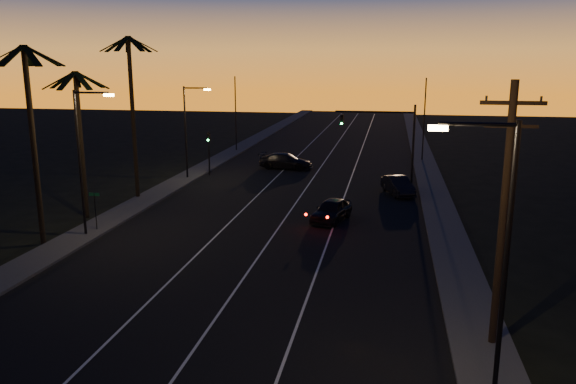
% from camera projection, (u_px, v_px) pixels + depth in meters
% --- Properties ---
extents(road, '(20.00, 170.00, 0.01)m').
position_uv_depth(road, '(288.00, 205.00, 42.67)').
color(road, black).
rests_on(road, ground).
extents(sidewalk_left, '(2.40, 170.00, 0.16)m').
position_uv_depth(sidewalk_left, '(150.00, 198.00, 44.62)').
color(sidewalk_left, '#373835').
rests_on(sidewalk_left, ground).
extents(sidewalk_right, '(2.40, 170.00, 0.16)m').
position_uv_depth(sidewalk_right, '(440.00, 211.00, 40.69)').
color(sidewalk_right, '#373835').
rests_on(sidewalk_right, ground).
extents(lane_stripe_left, '(0.12, 160.00, 0.01)m').
position_uv_depth(lane_stripe_left, '(250.00, 203.00, 43.20)').
color(lane_stripe_left, silver).
rests_on(lane_stripe_left, road).
extents(lane_stripe_mid, '(0.12, 160.00, 0.01)m').
position_uv_depth(lane_stripe_mid, '(294.00, 205.00, 42.58)').
color(lane_stripe_mid, silver).
rests_on(lane_stripe_mid, road).
extents(lane_stripe_right, '(0.12, 160.00, 0.01)m').
position_uv_depth(lane_stripe_right, '(340.00, 207.00, 41.97)').
color(lane_stripe_right, silver).
rests_on(lane_stripe_right, road).
extents(palm_near, '(4.25, 4.16, 11.53)m').
position_uv_depth(palm_near, '(32.00, 126.00, 31.79)').
color(palm_near, black).
rests_on(palm_near, ground).
extents(palm_mid, '(4.25, 4.16, 10.03)m').
position_uv_depth(palm_mid, '(80.00, 128.00, 37.83)').
color(palm_mid, black).
rests_on(palm_mid, ground).
extents(palm_far, '(4.25, 4.16, 12.53)m').
position_uv_depth(palm_far, '(132.00, 102.00, 43.10)').
color(palm_far, black).
rests_on(palm_far, ground).
extents(streetlight_left_near, '(2.55, 0.26, 9.00)m').
position_uv_depth(streetlight_left_near, '(84.00, 152.00, 33.77)').
color(streetlight_left_near, black).
rests_on(streetlight_left_near, ground).
extents(streetlight_left_far, '(2.55, 0.26, 8.50)m').
position_uv_depth(streetlight_left_far, '(189.00, 125.00, 51.08)').
color(streetlight_left_far, black).
rests_on(streetlight_left_far, ground).
extents(streetlight_right_near, '(2.55, 0.26, 9.00)m').
position_uv_depth(streetlight_right_near, '(497.00, 244.00, 16.59)').
color(streetlight_right_near, black).
rests_on(streetlight_right_near, ground).
extents(street_sign, '(0.70, 0.06, 2.60)m').
position_uv_depth(street_sign, '(95.00, 207.00, 35.57)').
color(street_sign, black).
rests_on(street_sign, ground).
extents(utility_pole, '(2.20, 0.28, 10.00)m').
position_uv_depth(utility_pole, '(504.00, 211.00, 20.27)').
color(utility_pole, black).
rests_on(utility_pole, ground).
extents(signal_mast, '(7.10, 0.41, 7.00)m').
position_uv_depth(signal_mast, '(387.00, 129.00, 49.92)').
color(signal_mast, black).
rests_on(signal_mast, ground).
extents(signal_post, '(0.28, 0.37, 4.20)m').
position_uv_depth(signal_post, '(209.00, 145.00, 53.26)').
color(signal_post, black).
rests_on(signal_post, ground).
extents(far_pole_left, '(0.14, 0.14, 9.00)m').
position_uv_depth(far_pole_left, '(236.00, 114.00, 67.55)').
color(far_pole_left, black).
rests_on(far_pole_left, ground).
extents(far_pole_right, '(0.14, 0.14, 9.00)m').
position_uv_depth(far_pole_right, '(424.00, 120.00, 60.81)').
color(far_pole_right, black).
rests_on(far_pole_right, ground).
extents(lead_car, '(2.95, 5.16, 1.50)m').
position_uv_depth(lead_car, '(331.00, 210.00, 38.23)').
color(lead_car, black).
rests_on(lead_car, road).
extents(right_car, '(2.96, 4.73, 1.47)m').
position_uv_depth(right_car, '(398.00, 186.00, 45.91)').
color(right_car, black).
rests_on(right_car, road).
extents(cross_car, '(5.63, 2.81, 1.57)m').
position_uv_depth(cross_car, '(286.00, 161.00, 57.04)').
color(cross_car, black).
rests_on(cross_car, road).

